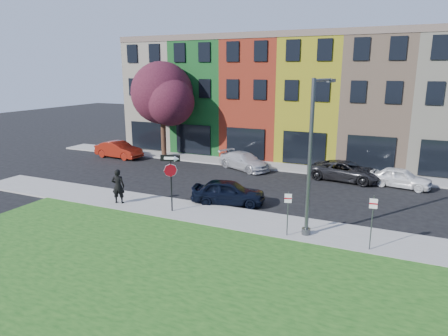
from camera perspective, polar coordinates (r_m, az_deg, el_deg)
The scene contains 15 objects.
ground at distance 18.11m, azimuth -1.03°, elevation -10.72°, with size 120.00×120.00×0.00m, color black.
sidewalk_near at distance 20.03m, azimuth 7.95°, elevation -8.20°, with size 40.00×3.00×0.12m, color gray.
sidewalk_far at distance 32.40m, azimuth 5.58°, elevation 0.42°, with size 40.00×2.40×0.12m, color gray.
rowhouse_block at distance 37.40m, azimuth 9.62°, elevation 9.72°, with size 30.00×10.12×10.00m.
stop_sign at distance 21.26m, azimuth -7.63°, elevation -0.50°, with size 1.01×0.37×3.09m.
man at distance 23.44m, azimuth -14.89°, elevation -2.53°, with size 0.85×0.71×1.99m, color black.
sedan_near at distance 22.95m, azimuth 0.63°, elevation -3.44°, with size 4.49×2.66×1.43m, color black.
parked_car_red at distance 36.32m, azimuth -14.82°, elevation 2.55°, with size 4.52×1.87×1.46m, color maroon.
parked_car_silver at distance 31.05m, azimuth 2.90°, elevation 1.01°, with size 4.89×3.58×1.32m, color #ADADB2.
parked_car_dark at distance 29.08m, azimuth 17.02°, elevation -0.42°, with size 5.13×2.84×1.36m, color black.
parked_car_white at distance 28.69m, azimuth 23.92°, elevation -1.27°, with size 4.01×2.15×1.30m, color white.
street_lamp at distance 18.25m, azimuth 12.43°, elevation 1.38°, with size 0.74×2.56×7.08m.
parking_sign_a at distance 18.37m, azimuth 9.11°, elevation -5.72°, with size 0.31×0.12×2.09m.
parking_sign_b at distance 17.80m, azimuth 20.42°, elevation -6.54°, with size 0.32×0.10×2.39m.
tree_purple at distance 35.20m, azimuth -8.66°, elevation 10.33°, with size 6.38×5.59×8.17m.
Camera 1 is at (7.10, -14.87, 7.51)m, focal length 32.00 mm.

